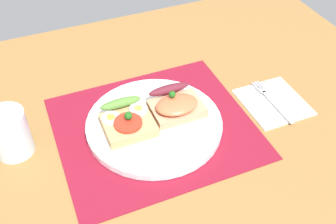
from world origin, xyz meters
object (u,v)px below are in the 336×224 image
(plate, at_px, (154,124))
(drinking_glass, at_px, (10,133))
(sandwich_salmon, at_px, (176,104))
(napkin, at_px, (273,102))
(sandwich_egg_tomato, at_px, (127,121))
(fork, at_px, (271,100))

(plate, xyz_separation_m, drinking_glass, (-0.27, 0.04, 0.04))
(plate, height_order, sandwich_salmon, sandwich_salmon)
(drinking_glass, bearing_deg, plate, -9.61)
(plate, distance_m, napkin, 0.27)
(sandwich_egg_tomato, height_order, napkin, sandwich_egg_tomato)
(plate, relative_size, fork, 1.89)
(sandwich_egg_tomato, distance_m, napkin, 0.32)
(plate, distance_m, sandwich_salmon, 0.06)
(sandwich_egg_tomato, xyz_separation_m, fork, (0.31, -0.03, -0.03))
(napkin, bearing_deg, sandwich_egg_tomato, 173.99)
(fork, bearing_deg, drinking_glass, 172.39)
(plate, bearing_deg, napkin, -5.79)
(napkin, xyz_separation_m, drinking_glass, (-0.53, 0.07, 0.04))
(napkin, bearing_deg, plate, 174.21)
(plate, xyz_separation_m, fork, (0.26, -0.03, -0.00))
(plate, bearing_deg, sandwich_salmon, 12.81)
(plate, relative_size, sandwich_egg_tomato, 2.71)
(sandwich_salmon, bearing_deg, fork, -10.05)
(plate, bearing_deg, sandwich_egg_tomato, 172.91)
(fork, bearing_deg, sandwich_egg_tomato, 174.19)
(sandwich_egg_tomato, relative_size, fork, 0.70)
(sandwich_egg_tomato, height_order, sandwich_salmon, sandwich_salmon)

